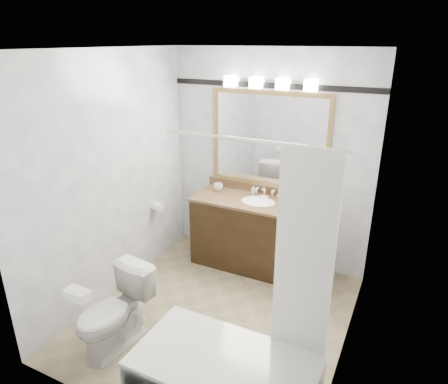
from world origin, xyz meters
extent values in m
cube|color=gray|center=(0.00, 0.00, -0.01)|extent=(2.40, 2.60, 0.01)
cube|color=white|center=(0.00, 0.00, 2.50)|extent=(2.40, 2.60, 0.01)
cube|color=white|center=(0.00, 1.30, 1.25)|extent=(2.40, 0.01, 2.50)
cube|color=white|center=(0.00, -1.30, 1.25)|extent=(2.40, 0.01, 2.50)
cube|color=white|center=(-1.20, 0.00, 1.25)|extent=(0.01, 2.60, 2.50)
cube|color=white|center=(1.20, 0.00, 1.25)|extent=(0.01, 2.60, 2.50)
cube|color=black|center=(0.00, 1.01, 0.41)|extent=(1.50, 0.55, 0.82)
cube|color=#986F47|center=(0.00, 1.01, 0.83)|extent=(1.53, 0.58, 0.03)
cube|color=#986F47|center=(0.00, 1.29, 0.90)|extent=(1.53, 0.03, 0.10)
ellipsoid|color=white|center=(0.00, 1.01, 0.82)|extent=(0.44, 0.34, 0.14)
cube|color=#9C7D46|center=(0.00, 1.28, 2.02)|extent=(1.40, 0.04, 0.05)
cube|color=#9C7D46|center=(0.00, 1.28, 0.97)|extent=(1.40, 0.04, 0.05)
cube|color=#9C7D46|center=(-0.68, 1.28, 1.50)|extent=(0.05, 0.04, 1.00)
cube|color=#9C7D46|center=(0.68, 1.28, 1.50)|extent=(0.05, 0.04, 1.00)
cube|color=white|center=(0.00, 1.29, 1.50)|extent=(1.30, 0.01, 1.00)
cube|color=silver|center=(0.00, 1.27, 2.15)|extent=(0.90, 0.05, 0.03)
cube|color=white|center=(-0.45, 1.22, 2.13)|extent=(0.12, 0.12, 0.12)
cube|color=white|center=(-0.15, 1.22, 2.13)|extent=(0.12, 0.12, 0.12)
cube|color=white|center=(0.15, 1.22, 2.13)|extent=(0.12, 0.12, 0.12)
cube|color=white|center=(0.45, 1.22, 2.13)|extent=(0.12, 0.12, 0.12)
cube|color=black|center=(0.00, 1.29, 2.10)|extent=(2.40, 0.01, 0.06)
cube|color=white|center=(0.53, -0.92, 0.23)|extent=(1.30, 0.72, 0.45)
cylinder|color=silver|center=(0.53, -0.54, 1.95)|extent=(1.30, 0.02, 0.02)
cube|color=white|center=(0.95, -0.55, 1.18)|extent=(0.40, 0.04, 1.55)
cylinder|color=white|center=(-1.14, 0.66, 0.70)|extent=(0.11, 0.12, 0.12)
imported|color=white|center=(-0.61, -0.77, 0.36)|extent=(0.49, 0.75, 0.72)
cube|color=white|center=(-0.61, -1.12, 0.76)|extent=(0.20, 0.11, 0.08)
cylinder|color=black|center=(0.47, 0.96, 0.86)|extent=(0.16, 0.16, 0.02)
cylinder|color=black|center=(0.46, 1.01, 0.98)|extent=(0.14, 0.14, 0.24)
sphere|color=black|center=(0.46, 1.01, 1.10)|extent=(0.14, 0.14, 0.14)
cube|color=black|center=(0.47, 0.94, 1.05)|extent=(0.11, 0.11, 0.05)
cylinder|color=silver|center=(0.47, 0.94, 0.89)|extent=(0.05, 0.05, 0.05)
imported|color=white|center=(-0.57, 1.13, 0.89)|extent=(0.11, 0.11, 0.09)
imported|color=white|center=(-0.14, 1.20, 0.90)|extent=(0.06, 0.06, 0.10)
imported|color=white|center=(0.19, 1.22, 0.89)|extent=(0.08, 0.08, 0.09)
cube|color=beige|center=(0.02, 1.13, 0.86)|extent=(0.09, 0.07, 0.03)
camera|label=1|loc=(1.51, -2.90, 2.57)|focal=32.00mm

